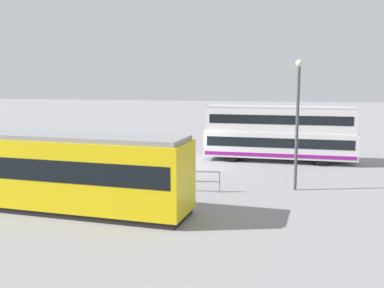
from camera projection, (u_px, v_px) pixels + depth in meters
The scene contains 7 objects.
ground_plane at pixel (201, 167), 28.99m from camera, with size 160.00×160.00×0.00m, color gray.
double_decker_bus at pixel (279, 133), 30.62m from camera, with size 10.25×2.95×3.79m.
tram_yellow at pixel (55, 170), 19.43m from camera, with size 12.23×3.76×3.36m.
pedestrian_near_railing at pixel (116, 169), 23.71m from camera, with size 0.36×0.32×1.59m.
pedestrian_railing at pixel (138, 176), 22.82m from camera, with size 8.34×0.77×1.08m.
info_sign at pixel (54, 154), 23.15m from camera, with size 1.11×0.35×2.59m.
street_lamp at pixel (297, 115), 22.42m from camera, with size 0.36×0.36×6.61m.
Camera 1 is at (-4.75, 28.06, 5.75)m, focal length 41.78 mm.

